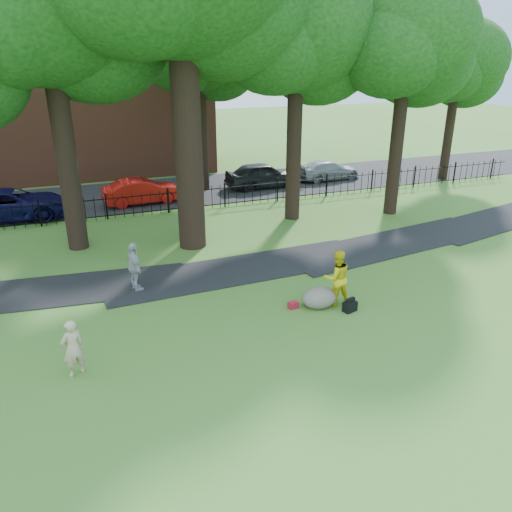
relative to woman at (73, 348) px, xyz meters
name	(u,v)px	position (x,y,z in m)	size (l,w,h in m)	color
ground	(251,323)	(4.99, 0.82, -0.77)	(120.00, 120.00, 0.00)	#4A6F27
footpath	(240,270)	(5.99, 4.72, -0.77)	(36.00, 2.60, 0.03)	black
street	(155,194)	(4.99, 16.82, -0.77)	(80.00, 7.00, 0.02)	black
iron_fence	(168,201)	(4.99, 12.82, -0.17)	(44.00, 0.04, 1.20)	black
brick_building	(63,79)	(0.99, 24.82, 5.23)	(18.00, 8.00, 12.00)	brown
tree_row	(187,36)	(5.51, 9.22, 7.39)	(26.82, 7.96, 12.42)	black
woman	(73,348)	(0.00, 0.00, 0.00)	(0.56, 0.37, 1.53)	tan
man	(337,278)	(7.99, 1.04, 0.16)	(0.90, 0.70, 1.85)	gold
pedestrian	(135,267)	(2.13, 4.34, 0.09)	(1.01, 0.42, 1.72)	#A1A2A6
boulder	(320,296)	(7.45, 1.10, -0.43)	(1.16, 0.88, 0.68)	#615B51
backpack	(350,307)	(8.17, 0.43, -0.60)	(0.43, 0.27, 0.32)	black
red_bag	(293,305)	(6.59, 1.25, -0.66)	(0.31, 0.20, 0.21)	maroon
red_sedan	(142,191)	(4.04, 14.98, -0.09)	(1.43, 4.11, 1.36)	#B2120D
navy_van	(11,204)	(-2.30, 14.51, -0.03)	(2.46, 5.33, 1.48)	#0C0D3E
grey_car	(263,175)	(11.35, 15.93, 0.00)	(1.81, 4.49, 1.53)	black
silver_car	(328,170)	(15.99, 16.32, -0.16)	(1.71, 4.20, 1.22)	#909398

